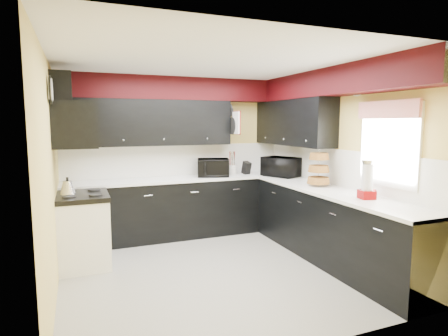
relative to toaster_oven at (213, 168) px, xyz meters
name	(u,v)px	position (x,y,z in m)	size (l,w,h in m)	color
ground	(216,269)	(-0.49, -1.44, -1.08)	(3.60, 3.60, 0.00)	gray
wall_back	(177,156)	(-0.49, 0.36, 0.17)	(3.60, 0.06, 2.50)	#E0C666
wall_right	(338,163)	(1.31, -1.44, 0.17)	(0.06, 3.60, 2.50)	#E0C666
wall_left	(51,177)	(-2.29, -1.44, 0.17)	(0.06, 3.60, 2.50)	#E0C666
ceiling	(215,62)	(-0.49, -1.44, 1.42)	(3.60, 3.60, 0.06)	white
cab_back	(183,208)	(-0.49, 0.06, -0.63)	(3.60, 0.60, 0.90)	black
cab_right	(332,228)	(1.01, -1.74, -0.63)	(0.60, 3.00, 0.90)	black
counter_back	(183,179)	(-0.49, 0.06, -0.16)	(3.62, 0.64, 0.04)	white
counter_right	(333,192)	(1.01, -1.74, -0.16)	(0.64, 3.02, 0.04)	white
splash_back	(178,160)	(-0.49, 0.35, 0.11)	(3.60, 0.02, 0.50)	white
splash_right	(337,167)	(1.30, -1.44, 0.11)	(0.02, 3.60, 0.50)	white
upper_back	(148,123)	(-0.99, 0.19, 0.72)	(2.60, 0.35, 0.70)	black
upper_right	(293,123)	(1.13, -0.54, 0.72)	(0.35, 1.80, 0.70)	black
soffit_back	(179,89)	(-0.49, 0.18, 1.24)	(3.60, 0.36, 0.35)	black
soffit_right	(339,82)	(1.13, -1.62, 1.24)	(0.36, 3.24, 0.35)	black
stove	(84,232)	(-1.99, -0.69, -0.65)	(0.60, 0.75, 0.86)	white
cooktop	(82,196)	(-1.99, -0.69, -0.19)	(0.62, 0.77, 0.06)	black
hood	(74,125)	(-2.04, -0.69, 0.70)	(0.50, 0.78, 0.55)	black
hood_duct	(61,89)	(-2.17, -0.69, 1.12)	(0.24, 0.40, 0.40)	black
window	(389,145)	(1.29, -2.34, 0.47)	(0.03, 0.86, 0.96)	white
valance	(387,110)	(1.24, -2.34, 0.87)	(0.04, 0.88, 0.20)	red
pan_top	(229,110)	(0.33, 0.11, 0.92)	(0.03, 0.22, 0.40)	black
pan_mid	(232,126)	(0.33, -0.02, 0.67)	(0.03, 0.28, 0.46)	black
pan_low	(226,128)	(0.33, 0.24, 0.64)	(0.03, 0.24, 0.42)	black
cut_board	(236,123)	(0.34, -0.14, 0.72)	(0.03, 0.26, 0.35)	white
baskets	(319,169)	(1.03, -1.39, 0.10)	(0.27, 0.27, 0.50)	brown
clock	(50,90)	(-2.26, -1.19, 1.07)	(0.03, 0.30, 0.30)	black
deco_plate	(357,87)	(1.28, -1.79, 1.17)	(0.03, 0.24, 0.24)	white
toaster_oven	(213,168)	(0.00, 0.00, 0.00)	(0.49, 0.41, 0.29)	black
microwave	(281,167)	(1.02, -0.40, 0.01)	(0.56, 0.38, 0.31)	black
utensil_crock	(232,170)	(0.37, 0.09, -0.06)	(0.15, 0.15, 0.16)	silver
knife_block	(246,168)	(0.61, 0.04, -0.04)	(0.10, 0.13, 0.21)	black
kettle	(68,187)	(-2.16, -0.62, -0.08)	(0.18, 0.18, 0.16)	silver
dispenser_a	(367,180)	(1.02, -2.32, 0.07)	(0.16, 0.16, 0.43)	maroon
dispenser_b	(367,181)	(1.06, -2.27, 0.06)	(0.15, 0.15, 0.40)	maroon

